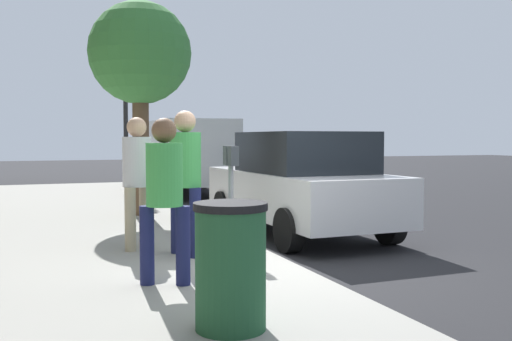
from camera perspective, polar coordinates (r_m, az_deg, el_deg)
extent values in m
plane|color=#232326|center=(7.35, 3.40, -9.94)|extent=(80.00, 80.00, 0.00)
cube|color=gray|center=(6.72, -21.09, -10.75)|extent=(28.00, 6.00, 0.15)
cylinder|color=gray|center=(7.93, -2.45, -3.65)|extent=(0.07, 0.07, 1.15)
cube|color=#383D42|center=(7.78, -2.23, 1.43)|extent=(0.16, 0.11, 0.26)
cube|color=#383D42|center=(7.97, -2.69, 1.47)|extent=(0.16, 0.11, 0.26)
cube|color=#268C33|center=(7.80, -1.81, 1.58)|extent=(0.10, 0.01, 0.10)
cube|color=#268C33|center=(7.99, -2.28, 1.62)|extent=(0.10, 0.01, 0.10)
cylinder|color=#191E4C|center=(7.81, -7.74, -4.75)|extent=(0.15, 0.15, 0.89)
cylinder|color=#191E4C|center=(7.49, -5.91, -5.08)|extent=(0.15, 0.15, 0.89)
cylinder|color=green|center=(7.58, -6.89, 1.05)|extent=(0.41, 0.41, 0.70)
sphere|color=tan|center=(7.58, -6.91, 4.75)|extent=(0.28, 0.28, 0.28)
cylinder|color=#191E4C|center=(6.21, -10.54, -7.15)|extent=(0.15, 0.15, 0.82)
cylinder|color=#191E4C|center=(6.13, -7.10, -7.25)|extent=(0.15, 0.15, 0.82)
cylinder|color=green|center=(6.08, -8.89, -0.39)|extent=(0.37, 0.37, 0.65)
sphere|color=brown|center=(6.07, -8.92, 3.87)|extent=(0.26, 0.26, 0.26)
cylinder|color=tan|center=(8.39, -10.77, -4.34)|extent=(0.15, 0.15, 0.86)
cylinder|color=tan|center=(8.05, -12.11, -4.67)|extent=(0.15, 0.15, 0.86)
cylinder|color=silver|center=(8.15, -11.48, 0.84)|extent=(0.39, 0.39, 0.68)
sphere|color=tan|center=(8.15, -11.52, 4.16)|extent=(0.27, 0.27, 0.27)
cube|color=silver|center=(10.19, 4.18, -2.23)|extent=(4.44, 1.95, 0.76)
cube|color=black|center=(9.97, 4.71, 1.80)|extent=(2.24, 1.75, 0.68)
cylinder|color=black|center=(11.20, -3.12, -3.69)|extent=(0.67, 0.24, 0.66)
cylinder|color=black|center=(11.89, 4.88, -3.30)|extent=(0.67, 0.24, 0.66)
cylinder|color=black|center=(8.58, 3.19, -5.80)|extent=(0.67, 0.24, 0.66)
cylinder|color=black|center=(9.45, 12.84, -5.04)|extent=(0.67, 0.24, 0.66)
cube|color=silver|center=(17.79, -6.89, 1.89)|extent=(5.26, 2.17, 1.80)
cylinder|color=black|center=(19.32, -10.68, -0.72)|extent=(0.77, 0.24, 0.76)
cylinder|color=black|center=(19.69, -5.20, -0.60)|extent=(0.77, 0.24, 0.76)
cylinder|color=black|center=(15.99, -8.93, -1.49)|extent=(0.77, 0.24, 0.76)
cylinder|color=black|center=(16.43, -2.39, -1.34)|extent=(0.77, 0.24, 0.76)
cylinder|color=brown|center=(11.77, -11.11, 2.01)|extent=(0.32, 0.32, 2.58)
sphere|color=#397D39|center=(11.89, -11.21, 11.16)|extent=(2.00, 2.00, 2.00)
cylinder|color=black|center=(15.92, -12.53, 4.10)|extent=(0.12, 0.12, 3.60)
cube|color=black|center=(16.03, -11.87, 8.94)|extent=(0.24, 0.20, 0.76)
sphere|color=red|center=(16.07, -11.49, 9.79)|extent=(0.14, 0.14, 0.14)
sphere|color=orange|center=(16.05, -11.48, 8.94)|extent=(0.14, 0.14, 0.14)
sphere|color=green|center=(16.02, -11.47, 8.08)|extent=(0.14, 0.14, 0.14)
cylinder|color=#1E4C2D|center=(4.70, -2.49, -9.62)|extent=(0.56, 0.56, 0.95)
cylinder|color=black|center=(4.61, -2.50, -3.49)|extent=(0.59, 0.59, 0.06)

